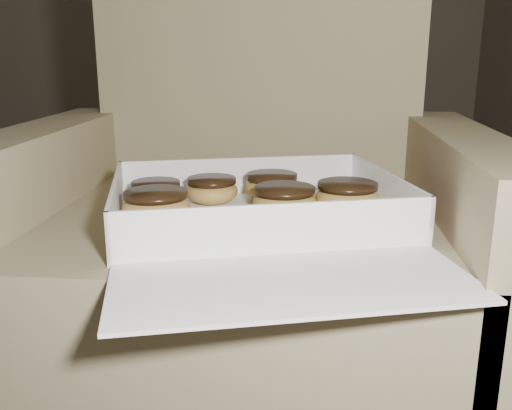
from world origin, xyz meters
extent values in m
cube|color=#827553|center=(0.93, -0.25, 0.20)|extent=(0.69, 0.69, 0.40)
cube|color=#827553|center=(0.93, 0.07, 0.65)|extent=(0.69, 0.13, 0.50)
cube|color=#827553|center=(0.56, -0.25, 0.27)|extent=(0.11, 0.69, 0.53)
cube|color=#827553|center=(1.30, -0.25, 0.27)|extent=(0.11, 0.69, 0.53)
cube|color=white|center=(0.96, -0.34, 0.40)|extent=(0.51, 0.44, 0.01)
cube|color=white|center=(0.92, -0.18, 0.44)|extent=(0.43, 0.12, 0.07)
cube|color=white|center=(1.00, -0.49, 0.44)|extent=(0.43, 0.12, 0.07)
cube|color=white|center=(0.75, -0.39, 0.44)|extent=(0.09, 0.32, 0.07)
cube|color=white|center=(1.17, -0.28, 0.44)|extent=(0.09, 0.32, 0.07)
cube|color=#C14D5F|center=(1.17, -0.28, 0.44)|extent=(0.09, 0.31, 0.06)
cube|color=white|center=(1.03, -0.59, 0.40)|extent=(0.47, 0.29, 0.01)
ellipsoid|color=#BF9443|center=(0.81, -0.39, 0.43)|extent=(0.10, 0.10, 0.05)
cylinder|color=black|center=(0.81, -0.39, 0.46)|extent=(0.10, 0.10, 0.01)
ellipsoid|color=#BF9443|center=(0.98, -0.23, 0.43)|extent=(0.10, 0.10, 0.05)
cylinder|color=black|center=(0.98, -0.23, 0.45)|extent=(0.09, 0.09, 0.01)
ellipsoid|color=#BF9443|center=(0.79, -0.29, 0.43)|extent=(0.09, 0.09, 0.04)
cylinder|color=black|center=(0.79, -0.29, 0.45)|extent=(0.08, 0.08, 0.01)
ellipsoid|color=#BF9443|center=(0.88, -0.26, 0.43)|extent=(0.09, 0.09, 0.04)
cylinder|color=black|center=(0.88, -0.26, 0.45)|extent=(0.08, 0.08, 0.01)
ellipsoid|color=#BF9443|center=(1.11, -0.30, 0.43)|extent=(0.10, 0.10, 0.05)
cylinder|color=black|center=(1.11, -0.30, 0.46)|extent=(0.10, 0.10, 0.01)
ellipsoid|color=#BF9443|center=(1.01, -0.34, 0.43)|extent=(0.10, 0.10, 0.05)
cylinder|color=black|center=(1.01, -0.34, 0.45)|extent=(0.10, 0.10, 0.01)
ellipsoid|color=black|center=(1.10, -0.34, 0.41)|extent=(0.01, 0.01, 0.00)
ellipsoid|color=black|center=(0.99, -0.37, 0.41)|extent=(0.01, 0.01, 0.00)
ellipsoid|color=black|center=(1.10, -0.38, 0.41)|extent=(0.01, 0.01, 0.00)
ellipsoid|color=black|center=(1.12, -0.31, 0.41)|extent=(0.01, 0.01, 0.00)
camera|label=1|loc=(1.04, -1.21, 0.67)|focal=40.00mm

